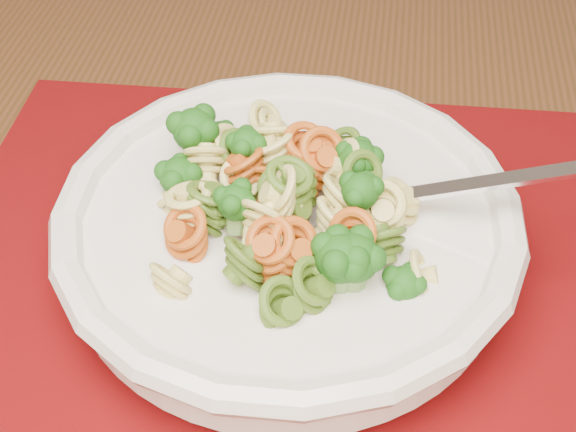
# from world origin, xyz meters

# --- Properties ---
(dining_table) EXTENTS (1.45, 1.03, 0.73)m
(dining_table) POSITION_xyz_m (-0.14, 0.77, 0.63)
(dining_table) COLOR #4B2815
(dining_table) RESTS_ON ground
(placemat) EXTENTS (0.53, 0.44, 0.00)m
(placemat) POSITION_xyz_m (-0.20, 0.71, 0.73)
(placemat) COLOR #570603
(placemat) RESTS_ON dining_table
(pasta_bowl) EXTENTS (0.28, 0.28, 0.05)m
(pasta_bowl) POSITION_xyz_m (-0.21, 0.71, 0.76)
(pasta_bowl) COLOR silver
(pasta_bowl) RESTS_ON placemat
(pasta_broccoli_heap) EXTENTS (0.24, 0.24, 0.06)m
(pasta_broccoli_heap) POSITION_xyz_m (-0.21, 0.71, 0.78)
(pasta_broccoli_heap) COLOR #EEDD75
(pasta_broccoli_heap) RESTS_ON pasta_bowl
(fork) EXTENTS (0.18, 0.04, 0.08)m
(fork) POSITION_xyz_m (-0.17, 0.73, 0.78)
(fork) COLOR silver
(fork) RESTS_ON pasta_bowl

